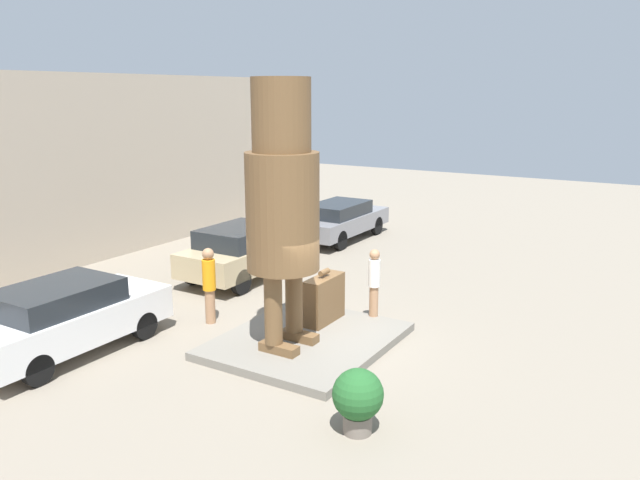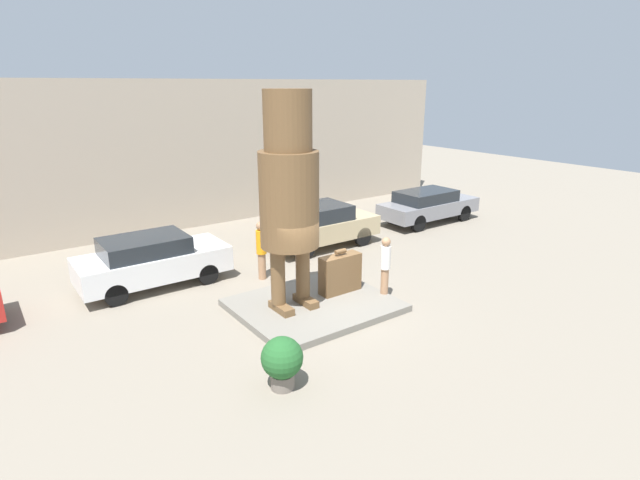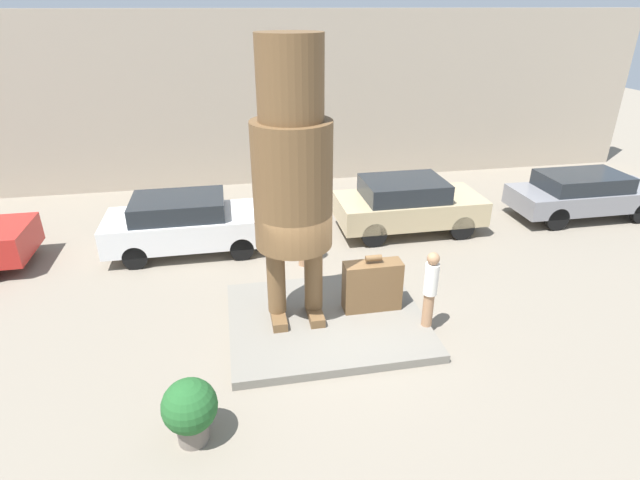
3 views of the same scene
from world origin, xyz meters
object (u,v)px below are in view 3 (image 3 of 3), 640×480
statue_figure (292,167)px  giant_suitcase (372,285)px  parked_car_tan (408,204)px  parked_car_grey (584,193)px  planter_pot (190,409)px  worker_hivis (303,229)px  parked_car_white (187,223)px  tourist (430,286)px

statue_figure → giant_suitcase: 3.12m
parked_car_tan → parked_car_grey: 5.74m
planter_pot → parked_car_grey: bearing=30.6°
giant_suitcase → planter_pot: bearing=-142.3°
parked_car_grey → worker_hivis: 9.18m
parked_car_tan → parked_car_grey: size_ratio=0.91×
giant_suitcase → parked_car_white: bearing=135.4°
parked_car_white → parked_car_tan: (6.20, 0.15, 0.03)m
parked_car_tan → worker_hivis: bearing=-154.7°
giant_suitcase → planter_pot: 4.56m
parked_car_white → parked_car_grey: 11.94m
giant_suitcase → parked_car_tan: size_ratio=0.30×
parked_car_tan → giant_suitcase: bearing=-118.7°
giant_suitcase → statue_figure: bearing=-179.9°
tourist → parked_car_white: size_ratio=0.38×
statue_figure → parked_car_grey: size_ratio=1.19×
statue_figure → worker_hivis: bearing=77.6°
tourist → worker_hivis: worker_hivis is taller
planter_pot → statue_figure: bearing=54.6°
parked_car_grey → parked_car_white: bearing=-179.3°
parked_car_white → parked_car_tan: parked_car_tan is taller
planter_pot → parked_car_white: bearing=93.1°
giant_suitcase → parked_car_tan: 4.64m
parked_car_tan → worker_hivis: (-3.31, -1.56, 0.16)m
parked_car_white → parked_car_tan: size_ratio=1.03×
giant_suitcase → tourist: (0.93, -0.82, 0.35)m
planter_pot → worker_hivis: size_ratio=0.59×
tourist → parked_car_grey: (7.04, 4.88, -0.30)m
parked_car_white → worker_hivis: (2.90, -1.41, 0.19)m
statue_figure → parked_car_tan: size_ratio=1.32×
tourist → parked_car_tan: tourist is taller
giant_suitcase → planter_pot: size_ratio=1.15×
statue_figure → parked_car_white: statue_figure is taller
statue_figure → planter_pot: bearing=-125.4°
statue_figure → parked_car_grey: 10.74m
parked_car_grey → tourist: bearing=-145.3°
statue_figure → giant_suitcase: (1.63, 0.00, -2.66)m
parked_car_grey → parked_car_tan: bearing=180.0°
parked_car_grey → statue_figure: bearing=-157.0°
parked_car_white → planter_pot: size_ratio=3.94×
planter_pot → parked_car_tan: bearing=49.6°
tourist → parked_car_white: bearing=135.9°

